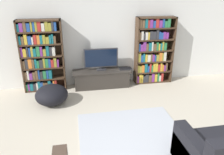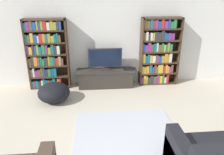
{
  "view_description": "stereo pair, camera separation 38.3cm",
  "coord_description": "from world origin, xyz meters",
  "px_view_note": "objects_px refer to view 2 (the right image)",
  "views": [
    {
      "loc": [
        -0.78,
        -1.35,
        2.42
      ],
      "look_at": [
        -0.03,
        2.82,
        0.7
      ],
      "focal_mm": 35.0,
      "sensor_mm": 36.0,
      "label": 1
    },
    {
      "loc": [
        -0.4,
        -1.4,
        2.42
      ],
      "look_at": [
        -0.03,
        2.82,
        0.7
      ],
      "focal_mm": 35.0,
      "sensor_mm": 36.0,
      "label": 2
    }
  ],
  "objects_px": {
    "bookshelf_left": "(46,54)",
    "beanbag_ottoman": "(54,92)",
    "television": "(105,58)",
    "laptop": "(129,69)",
    "bookshelf_right": "(158,52)",
    "tv_stand": "(105,78)"
  },
  "relations": [
    {
      "from": "laptop",
      "to": "tv_stand",
      "type": "bearing_deg",
      "value": -179.53
    },
    {
      "from": "laptop",
      "to": "bookshelf_left",
      "type": "bearing_deg",
      "value": 177.34
    },
    {
      "from": "bookshelf_left",
      "to": "beanbag_ottoman",
      "type": "bearing_deg",
      "value": -73.65
    },
    {
      "from": "bookshelf_right",
      "to": "laptop",
      "type": "relative_size",
      "value": 5.32
    },
    {
      "from": "bookshelf_left",
      "to": "television",
      "type": "height_order",
      "value": "bookshelf_left"
    },
    {
      "from": "television",
      "to": "laptop",
      "type": "bearing_deg",
      "value": -3.99
    },
    {
      "from": "television",
      "to": "laptop",
      "type": "xyz_separation_m",
      "value": [
        0.64,
        -0.04,
        -0.29
      ]
    },
    {
      "from": "laptop",
      "to": "beanbag_ottoman",
      "type": "relative_size",
      "value": 0.46
    },
    {
      "from": "bookshelf_left",
      "to": "bookshelf_right",
      "type": "relative_size",
      "value": 1.0
    },
    {
      "from": "television",
      "to": "beanbag_ottoman",
      "type": "distance_m",
      "value": 1.56
    },
    {
      "from": "television",
      "to": "laptop",
      "type": "distance_m",
      "value": 0.7
    },
    {
      "from": "tv_stand",
      "to": "laptop",
      "type": "bearing_deg",
      "value": 0.47
    },
    {
      "from": "laptop",
      "to": "beanbag_ottoman",
      "type": "distance_m",
      "value": 2.02
    },
    {
      "from": "bookshelf_right",
      "to": "beanbag_ottoman",
      "type": "relative_size",
      "value": 2.46
    },
    {
      "from": "bookshelf_left",
      "to": "beanbag_ottoman",
      "type": "height_order",
      "value": "bookshelf_left"
    },
    {
      "from": "bookshelf_right",
      "to": "beanbag_ottoman",
      "type": "xyz_separation_m",
      "value": [
        -2.63,
        -0.85,
        -0.66
      ]
    },
    {
      "from": "bookshelf_left",
      "to": "television",
      "type": "relative_size",
      "value": 2.02
    },
    {
      "from": "tv_stand",
      "to": "beanbag_ottoman",
      "type": "bearing_deg",
      "value": -148.9
    },
    {
      "from": "bookshelf_right",
      "to": "laptop",
      "type": "xyz_separation_m",
      "value": [
        -0.76,
        -0.1,
        -0.42
      ]
    },
    {
      "from": "tv_stand",
      "to": "laptop",
      "type": "distance_m",
      "value": 0.68
    },
    {
      "from": "bookshelf_left",
      "to": "laptop",
      "type": "distance_m",
      "value": 2.16
    },
    {
      "from": "bookshelf_left",
      "to": "beanbag_ottoman",
      "type": "distance_m",
      "value": 1.12
    }
  ]
}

